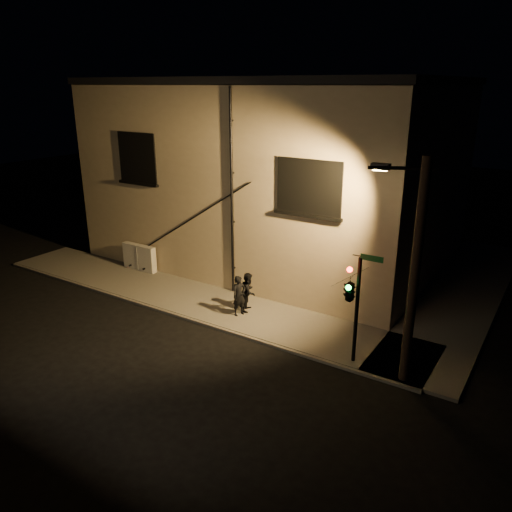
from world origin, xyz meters
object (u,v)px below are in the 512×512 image
Objects in this scene: traffic_signal at (350,290)px; streetlamp_pole at (412,268)px; pedestrian_b at (249,292)px; utility_cabinet at (139,257)px; pedestrian_a at (239,296)px.

traffic_signal is 2.06m from streetlamp_pole.
traffic_signal is (4.71, -1.46, 1.68)m from pedestrian_b.
pedestrian_a reaches higher than utility_cabinet.
streetlamp_pole is at bearing 0.72° from traffic_signal.
pedestrian_a is 0.43× the size of traffic_signal.
streetlamp_pole is (1.77, 0.02, 1.06)m from traffic_signal.
pedestrian_a is (6.78, -1.49, 0.17)m from utility_cabinet.
streetlamp_pole reaches higher than traffic_signal.
pedestrian_b is (0.07, 0.54, -0.02)m from pedestrian_a.
pedestrian_b is at bearing 12.65° from pedestrian_a.
traffic_signal is at bearing -179.28° from streetlamp_pole.
utility_cabinet is at bearing 97.89° from pedestrian_a.
utility_cabinet is 0.28× the size of streetlamp_pole.
utility_cabinet is 1.19× the size of pedestrian_a.
utility_cabinet is 6.94m from pedestrian_a.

